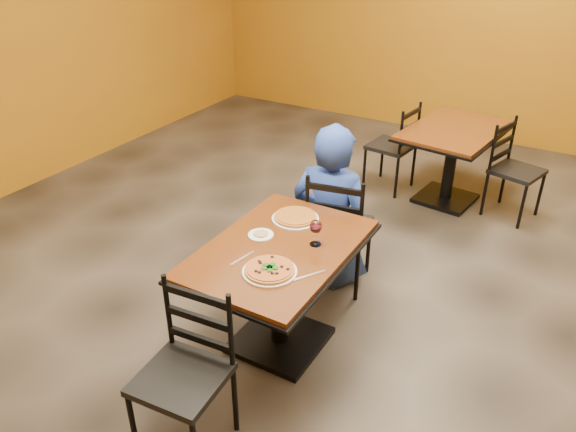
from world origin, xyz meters
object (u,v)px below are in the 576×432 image
Objects in this scene: chair_main_near at (181,380)px; plate_main at (270,272)px; table_second at (452,148)px; chair_second_right at (517,172)px; table_main at (279,273)px; chair_main_far at (339,227)px; plate_far at (295,219)px; pizza_far at (295,216)px; chair_second_left at (391,146)px; wine_glass at (316,232)px; diner at (332,204)px; pizza_main at (270,269)px; side_plate at (261,235)px.

chair_main_near is 2.98× the size of plate_main.
chair_second_right is at bearing -0.00° from table_second.
chair_main_far is at bearing 88.85° from table_main.
plate_main is (-0.86, -2.86, 0.31)m from chair_second_right.
table_second is at bearing 79.17° from plate_far.
plate_far is at bearing 0.00° from pizza_far.
chair_main_far is (0.02, 0.83, -0.08)m from table_main.
chair_main_near is at bearing 11.33° from chair_second_left.
chair_second_right is (0.97, 3.53, -0.02)m from chair_main_near.
table_main is 1.39× the size of chair_second_right.
table_second is at bearing 79.17° from pizza_far.
chair_main_far is 0.81m from wine_glass.
chair_main_near is at bearing -179.80° from chair_second_right.
chair_main_near is 0.74m from plate_main.
chair_second_left is at bearing 96.97° from plate_main.
table_main is 0.41m from plate_far.
table_second is 0.62m from chair_second_right.
diner is 4.39× the size of pizza_main.
table_second is 4.00× the size of plate_far.
pizza_far is (-0.18, 0.60, 0.02)m from plate_main.
chair_main_far is 1.07× the size of chair_second_right.
side_plate is at bearing 162.49° from table_main.
table_main is 7.69× the size of side_plate.
pizza_main is 0.63m from plate_far.
side_plate reaches higher than table_second.
plate_far and side_plate have the same top height.
side_plate is (-0.08, -0.29, -0.02)m from pizza_far.
wine_glass is (0.26, -0.21, 0.07)m from pizza_far.
chair_main_far is at bearing 167.62° from chair_second_right.
chair_second_left is at bearing 95.63° from table_main.
chair_main_far reaches higher than plate_main.
chair_main_near is 1.15m from wine_glass.
diner is at bearing 98.43° from plate_main.
table_second is 1.80m from chair_main_far.
diner reaches higher than chair_main_far.
table_main is 2.62m from chair_second_left.
pizza_far is at bearing 106.24° from plate_main.
plate_main is 1.11× the size of pizza_far.
plate_far is (-0.01, -0.53, 0.13)m from diner.
chair_second_right is 3.00m from pizza_main.
chair_main_far is 1.13m from plate_main.
table_second is at bearing 78.59° from side_plate.
diner is at bearing 94.91° from table_main.
plate_main is at bearing -102.05° from wine_glass.
table_second is 7.74× the size of side_plate.
chair_main_far is at bearing 16.23° from chair_second_left.
chair_main_near is 1.77m from chair_main_far.
plate_far is at bearing -100.83° from table_second.
pizza_far is at bearing 106.24° from pizza_main.
plate_main is (0.11, 0.67, 0.29)m from chair_main_near.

